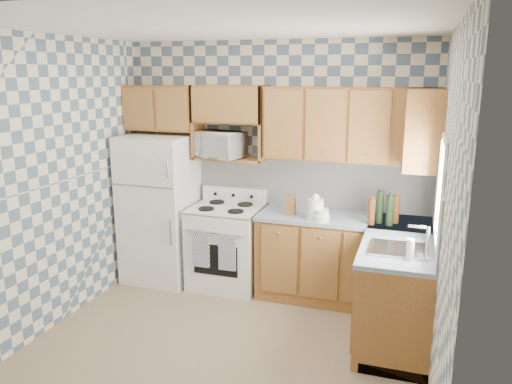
% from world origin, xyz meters
% --- Properties ---
extents(floor, '(3.40, 3.40, 0.00)m').
position_xyz_m(floor, '(0.00, 0.00, 0.00)').
color(floor, '#816C51').
rests_on(floor, ground).
extents(back_wall, '(3.40, 0.02, 2.70)m').
position_xyz_m(back_wall, '(0.00, 1.60, 1.35)').
color(back_wall, slate).
rests_on(back_wall, ground).
extents(right_wall, '(0.02, 3.20, 2.70)m').
position_xyz_m(right_wall, '(1.70, 0.00, 1.35)').
color(right_wall, slate).
rests_on(right_wall, ground).
extents(backsplash_back, '(2.60, 0.02, 0.56)m').
position_xyz_m(backsplash_back, '(0.40, 1.59, 1.20)').
color(backsplash_back, silver).
rests_on(backsplash_back, back_wall).
extents(backsplash_right, '(0.02, 1.60, 0.56)m').
position_xyz_m(backsplash_right, '(1.69, 0.80, 1.20)').
color(backsplash_right, silver).
rests_on(backsplash_right, right_wall).
extents(refrigerator, '(0.75, 0.70, 1.68)m').
position_xyz_m(refrigerator, '(-1.27, 1.25, 0.84)').
color(refrigerator, white).
rests_on(refrigerator, floor).
extents(stove_body, '(0.76, 0.65, 0.90)m').
position_xyz_m(stove_body, '(-0.47, 1.28, 0.45)').
color(stove_body, white).
rests_on(stove_body, floor).
extents(cooktop, '(0.76, 0.65, 0.02)m').
position_xyz_m(cooktop, '(-0.47, 1.28, 0.91)').
color(cooktop, silver).
rests_on(cooktop, stove_body).
extents(backguard, '(0.76, 0.08, 0.17)m').
position_xyz_m(backguard, '(-0.47, 1.55, 1.00)').
color(backguard, white).
rests_on(backguard, cooktop).
extents(dish_towel_left, '(0.19, 0.02, 0.40)m').
position_xyz_m(dish_towel_left, '(-0.63, 0.93, 0.53)').
color(dish_towel_left, navy).
rests_on(dish_towel_left, stove_body).
extents(dish_towel_right, '(0.19, 0.02, 0.40)m').
position_xyz_m(dish_towel_right, '(-0.33, 0.93, 0.53)').
color(dish_towel_right, navy).
rests_on(dish_towel_right, stove_body).
extents(base_cabinets_back, '(1.75, 0.60, 0.88)m').
position_xyz_m(base_cabinets_back, '(0.82, 1.30, 0.44)').
color(base_cabinets_back, brown).
rests_on(base_cabinets_back, floor).
extents(base_cabinets_right, '(0.60, 1.60, 0.88)m').
position_xyz_m(base_cabinets_right, '(1.40, 0.80, 0.44)').
color(base_cabinets_right, brown).
rests_on(base_cabinets_right, floor).
extents(countertop_back, '(1.77, 0.63, 0.04)m').
position_xyz_m(countertop_back, '(0.82, 1.30, 0.90)').
color(countertop_back, gray).
rests_on(countertop_back, base_cabinets_back).
extents(countertop_right, '(0.63, 1.60, 0.04)m').
position_xyz_m(countertop_right, '(1.40, 0.80, 0.90)').
color(countertop_right, gray).
rests_on(countertop_right, base_cabinets_right).
extents(upper_cabinets_back, '(1.75, 0.33, 0.74)m').
position_xyz_m(upper_cabinets_back, '(0.82, 1.44, 1.85)').
color(upper_cabinets_back, brown).
rests_on(upper_cabinets_back, back_wall).
extents(upper_cabinets_fridge, '(0.82, 0.33, 0.50)m').
position_xyz_m(upper_cabinets_fridge, '(-1.29, 1.44, 1.97)').
color(upper_cabinets_fridge, brown).
rests_on(upper_cabinets_fridge, back_wall).
extents(upper_cabinets_right, '(0.33, 0.70, 0.74)m').
position_xyz_m(upper_cabinets_right, '(1.53, 1.25, 1.85)').
color(upper_cabinets_right, brown).
rests_on(upper_cabinets_right, right_wall).
extents(microwave_shelf, '(0.80, 0.33, 0.03)m').
position_xyz_m(microwave_shelf, '(-0.47, 1.44, 1.44)').
color(microwave_shelf, brown).
rests_on(microwave_shelf, back_wall).
extents(microwave, '(0.59, 0.47, 0.28)m').
position_xyz_m(microwave, '(-0.57, 1.38, 1.59)').
color(microwave, white).
rests_on(microwave, microwave_shelf).
extents(sink, '(0.48, 0.40, 0.03)m').
position_xyz_m(sink, '(1.40, 0.45, 0.93)').
color(sink, '#B7B7BC').
rests_on(sink, countertop_right).
extents(window, '(0.02, 0.66, 0.86)m').
position_xyz_m(window, '(1.69, 0.45, 1.45)').
color(window, silver).
rests_on(window, right_wall).
extents(bottle_0, '(0.07, 0.07, 0.32)m').
position_xyz_m(bottle_0, '(1.18, 1.20, 1.08)').
color(bottle_0, black).
rests_on(bottle_0, countertop_back).
extents(bottle_1, '(0.07, 0.07, 0.30)m').
position_xyz_m(bottle_1, '(1.28, 1.14, 1.07)').
color(bottle_1, black).
rests_on(bottle_1, countertop_back).
extents(bottle_2, '(0.07, 0.07, 0.28)m').
position_xyz_m(bottle_2, '(1.33, 1.24, 1.06)').
color(bottle_2, '#4F2811').
rests_on(bottle_2, countertop_back).
extents(bottle_3, '(0.07, 0.07, 0.26)m').
position_xyz_m(bottle_3, '(1.11, 1.12, 1.05)').
color(bottle_3, '#4F2811').
rests_on(bottle_3, countertop_back).
extents(knife_block, '(0.10, 0.10, 0.21)m').
position_xyz_m(knife_block, '(0.28, 1.21, 1.03)').
color(knife_block, brown).
rests_on(knife_block, countertop_back).
extents(electric_kettle, '(0.17, 0.17, 0.21)m').
position_xyz_m(electric_kettle, '(0.56, 1.11, 1.03)').
color(electric_kettle, white).
rests_on(electric_kettle, countertop_back).
extents(food_containers, '(0.18, 0.18, 0.12)m').
position_xyz_m(food_containers, '(0.62, 1.08, 0.98)').
color(food_containers, beige).
rests_on(food_containers, countertop_back).
extents(soap_bottle, '(0.06, 0.06, 0.17)m').
position_xyz_m(soap_bottle, '(1.49, 0.26, 1.01)').
color(soap_bottle, beige).
rests_on(soap_bottle, countertop_right).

